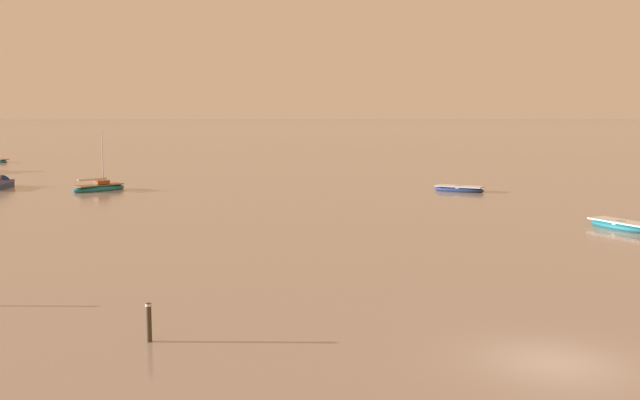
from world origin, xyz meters
TOP-DOWN VIEW (x-y plane):
  - ground_plane at (0.00, 0.00)m, footprint 800.00×800.00m
  - sailboat_moored_0 at (-25.81, 48.86)m, footprint 4.95×4.80m
  - rowboat_moored_0 at (7.77, 46.80)m, footprint 4.86×3.74m
  - rowboat_moored_2 at (13.41, 25.20)m, footprint 3.42×4.85m
  - mooring_post_left at (-13.07, 2.75)m, footprint 0.22×0.22m

SIDE VIEW (x-z plane):
  - ground_plane at x=0.00m, z-range 0.00..0.00m
  - rowboat_moored_2 at x=13.41m, z-range -0.17..0.56m
  - rowboat_moored_0 at x=7.77m, z-range -0.17..0.57m
  - sailboat_moored_0 at x=-25.81m, z-range -2.70..3.21m
  - mooring_post_left at x=-13.07m, z-range -0.10..1.40m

